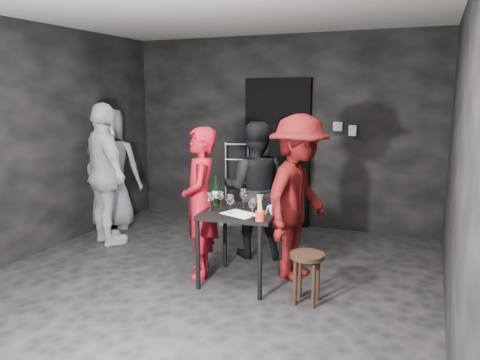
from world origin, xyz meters
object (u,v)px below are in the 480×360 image
at_px(tasting_table, 241,220).
at_px(stool, 307,265).
at_px(breadstick_cup, 260,208).
at_px(hand_truck, 236,208).
at_px(server_red, 200,200).
at_px(bystander_cream, 105,161).
at_px(wine_bottle, 216,194).
at_px(man_maroon, 299,187).
at_px(woman_black, 255,186).
at_px(bystander_grey, 110,161).

relative_size(tasting_table, stool, 1.60).
bearing_deg(breadstick_cup, hand_truck, 117.74).
distance_m(stool, server_red, 1.31).
xyz_separation_m(bystander_cream, wine_bottle, (1.73, -0.43, -0.19)).
height_order(tasting_table, stool, tasting_table).
xyz_separation_m(man_maroon, breadstick_cup, (-0.17, -0.66, -0.08)).
height_order(woman_black, bystander_grey, bystander_grey).
xyz_separation_m(bystander_grey, breadstick_cup, (2.75, -1.43, -0.10)).
bearing_deg(tasting_table, bystander_cream, 165.87).
xyz_separation_m(server_red, bystander_grey, (-1.97, 1.09, 0.16)).
xyz_separation_m(woman_black, bystander_cream, (-1.88, -0.31, 0.23)).
xyz_separation_m(stool, bystander_cream, (-2.78, 0.73, 0.69)).
distance_m(tasting_table, man_maroon, 0.67).
bearing_deg(server_red, breadstick_cup, 39.60).
xyz_separation_m(hand_truck, tasting_table, (0.93, -2.06, 0.43)).
distance_m(bystander_cream, breadstick_cup, 2.50).
xyz_separation_m(stool, man_maroon, (-0.25, 0.57, 0.59)).
bearing_deg(woman_black, hand_truck, -72.50).
relative_size(stool, woman_black, 0.28).
bearing_deg(server_red, bystander_cream, -133.45).
bearing_deg(bystander_cream, tasting_table, -163.37).
height_order(man_maroon, breadstick_cup, man_maroon).
relative_size(stool, bystander_grey, 0.24).
distance_m(man_maroon, bystander_grey, 3.02).
height_order(tasting_table, man_maroon, man_maroon).
relative_size(stool, server_red, 0.29).
relative_size(server_red, wine_bottle, 5.10).
relative_size(hand_truck, bystander_grey, 0.61).
bearing_deg(man_maroon, bystander_cream, 95.29).
distance_m(server_red, bystander_grey, 2.25).
relative_size(bystander_cream, breadstick_cup, 8.08).
bearing_deg(woman_black, breadstick_cup, 98.92).
distance_m(server_red, breadstick_cup, 0.86).
distance_m(tasting_table, bystander_cream, 2.15).
height_order(bystander_cream, wine_bottle, bystander_cream).
xyz_separation_m(tasting_table, stool, (0.73, -0.21, -0.29)).
xyz_separation_m(hand_truck, bystander_cream, (-1.11, -1.55, 0.84)).
bearing_deg(bystander_grey, server_red, 131.45).
relative_size(tasting_table, bystander_cream, 0.35).
distance_m(stool, bystander_grey, 3.50).
xyz_separation_m(stool, woman_black, (-0.90, 1.03, 0.47)).
relative_size(stool, breadstick_cup, 1.80).
relative_size(tasting_table, woman_black, 0.45).
bearing_deg(hand_truck, wine_bottle, -85.84).
bearing_deg(stool, server_red, 168.00).
bearing_deg(server_red, tasting_table, 57.92).
relative_size(tasting_table, wine_bottle, 2.37).
bearing_deg(stool, man_maroon, 113.79).
height_order(hand_truck, woman_black, woman_black).
height_order(server_red, man_maroon, man_maroon).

